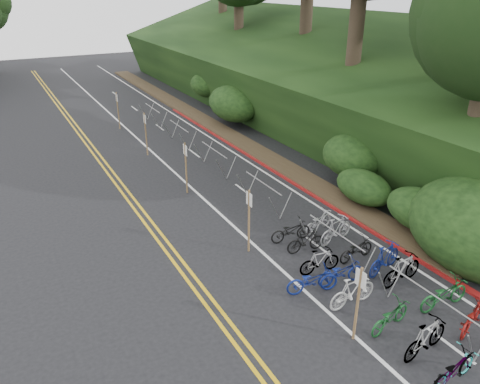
# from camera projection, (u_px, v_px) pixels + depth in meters

# --- Properties ---
(ground) EXTENTS (120.00, 120.00, 0.00)m
(ground) POSITION_uv_depth(u_px,v_px,m) (316.00, 338.00, 13.23)
(ground) COLOR black
(ground) RESTS_ON ground
(road_markings) EXTENTS (7.47, 80.00, 0.01)m
(road_markings) POSITION_uv_depth(u_px,v_px,m) (195.00, 200.00, 21.60)
(road_markings) COLOR gold
(road_markings) RESTS_ON ground
(red_curb) EXTENTS (0.25, 28.00, 0.10)m
(red_curb) POSITION_uv_depth(u_px,v_px,m) (268.00, 167.00, 25.30)
(red_curb) COLOR maroon
(red_curb) RESTS_ON ground
(embankment) EXTENTS (14.30, 48.14, 9.11)m
(embankment) POSITION_uv_depth(u_px,v_px,m) (304.00, 84.00, 33.04)
(embankment) COLOR black
(embankment) RESTS_ON ground
(bike_rack_front) EXTENTS (1.13, 3.35, 1.15)m
(bike_rack_front) POSITION_uv_depth(u_px,v_px,m) (432.00, 303.00, 13.32)
(bike_rack_front) COLOR gray
(bike_rack_front) RESTS_ON ground
(bike_racks_rest) EXTENTS (1.14, 23.00, 1.17)m
(bike_racks_rest) POSITION_uv_depth(u_px,v_px,m) (214.00, 155.00, 24.60)
(bike_racks_rest) COLOR gray
(bike_racks_rest) RESTS_ON ground
(signpost_near) EXTENTS (0.08, 0.40, 2.37)m
(signpost_near) POSITION_uv_depth(u_px,v_px,m) (358.00, 299.00, 12.67)
(signpost_near) COLOR brown
(signpost_near) RESTS_ON ground
(signposts_rest) EXTENTS (0.08, 18.40, 2.50)m
(signposts_rest) POSITION_uv_depth(u_px,v_px,m) (164.00, 146.00, 24.13)
(signposts_rest) COLOR brown
(signposts_rest) RESTS_ON ground
(bike_front) EXTENTS (1.01, 1.84, 0.91)m
(bike_front) POSITION_uv_depth(u_px,v_px,m) (312.00, 280.00, 15.01)
(bike_front) COLOR navy
(bike_front) RESTS_ON ground
(bike_valet) EXTENTS (3.12, 9.74, 1.09)m
(bike_valet) POSITION_uv_depth(u_px,v_px,m) (379.00, 277.00, 15.11)
(bike_valet) COLOR slate
(bike_valet) RESTS_ON ground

